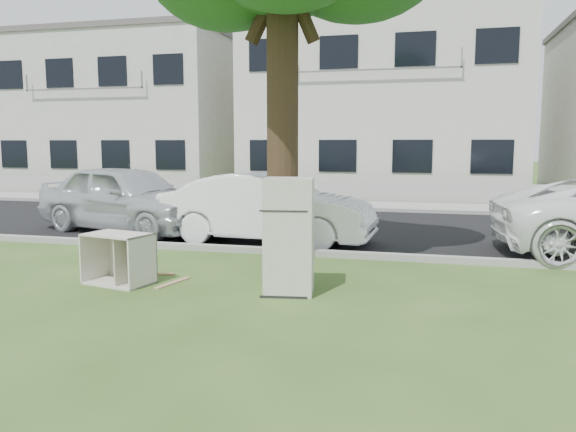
% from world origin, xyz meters
% --- Properties ---
extents(ground, '(120.00, 120.00, 0.00)m').
position_xyz_m(ground, '(0.00, 0.00, 0.00)').
color(ground, '#344F1C').
extents(road, '(120.00, 7.00, 0.01)m').
position_xyz_m(road, '(0.00, 6.00, 0.01)').
color(road, black).
rests_on(road, ground).
extents(kerb_near, '(120.00, 0.18, 0.12)m').
position_xyz_m(kerb_near, '(0.00, 2.45, 0.00)').
color(kerb_near, gray).
rests_on(kerb_near, ground).
extents(kerb_far, '(120.00, 0.18, 0.12)m').
position_xyz_m(kerb_far, '(0.00, 9.55, 0.00)').
color(kerb_far, gray).
rests_on(kerb_far, ground).
extents(sidewalk, '(120.00, 2.80, 0.01)m').
position_xyz_m(sidewalk, '(0.00, 11.00, 0.01)').
color(sidewalk, gray).
rests_on(sidewalk, ground).
extents(low_wall, '(120.00, 0.15, 0.70)m').
position_xyz_m(low_wall, '(0.00, 12.60, 0.35)').
color(low_wall, gray).
rests_on(low_wall, ground).
extents(townhouse_left, '(10.20, 8.16, 7.04)m').
position_xyz_m(townhouse_left, '(-12.00, 17.50, 3.52)').
color(townhouse_left, beige).
rests_on(townhouse_left, ground).
extents(townhouse_center, '(11.22, 8.16, 7.44)m').
position_xyz_m(townhouse_center, '(0.00, 17.50, 3.72)').
color(townhouse_center, beige).
rests_on(townhouse_center, ground).
extents(fridge, '(0.75, 0.71, 1.61)m').
position_xyz_m(fridge, '(0.21, -0.14, 0.80)').
color(fridge, white).
rests_on(fridge, ground).
extents(cabinet, '(1.08, 0.80, 0.76)m').
position_xyz_m(cabinet, '(-2.38, -0.26, 0.38)').
color(cabinet, beige).
rests_on(cabinet, ground).
extents(plank_a, '(1.07, 0.44, 0.02)m').
position_xyz_m(plank_a, '(-2.35, 0.28, 0.01)').
color(plank_a, '#936A47').
rests_on(plank_a, ground).
extents(plank_b, '(0.73, 0.56, 0.02)m').
position_xyz_m(plank_b, '(-2.51, 0.17, 0.01)').
color(plank_b, tan).
rests_on(plank_b, ground).
extents(plank_c, '(0.26, 0.75, 0.02)m').
position_xyz_m(plank_c, '(-1.60, -0.07, 0.01)').
color(plank_c, tan).
rests_on(plank_c, ground).
extents(car_center, '(4.49, 1.74, 1.46)m').
position_xyz_m(car_center, '(-1.20, 3.59, 0.73)').
color(car_center, white).
rests_on(car_center, ground).
extents(car_left, '(5.05, 3.21, 1.60)m').
position_xyz_m(car_left, '(-4.80, 4.16, 0.80)').
color(car_left, '#B8BCC0').
rests_on(car_left, ground).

